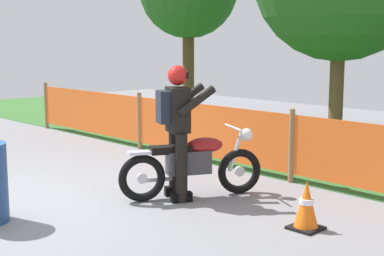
{
  "coord_description": "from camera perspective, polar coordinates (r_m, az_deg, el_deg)",
  "views": [
    {
      "loc": [
        6.42,
        -2.88,
        1.98
      ],
      "look_at": [
        1.34,
        1.91,
        0.9
      ],
      "focal_mm": 52.53,
      "sensor_mm": 36.0,
      "label": 1
    }
  ],
  "objects": [
    {
      "name": "traffic_cone",
      "position": [
        6.12,
        11.53,
        -7.72
      ],
      "size": [
        0.32,
        0.32,
        0.53
      ],
      "color": "black",
      "rests_on": "ground"
    },
    {
      "name": "motorcycle_lead",
      "position": [
        7.15,
        0.09,
        -3.68
      ],
      "size": [
        0.97,
        1.74,
        0.9
      ],
      "rotation": [
        0.0,
        0.0,
        1.11
      ],
      "color": "black",
      "rests_on": "ground"
    },
    {
      "name": "rider_lead",
      "position": [
        7.0,
        -1.52,
        0.35
      ],
      "size": [
        0.7,
        0.78,
        1.69
      ],
      "rotation": [
        0.0,
        0.0,
        1.11
      ],
      "color": "black",
      "rests_on": "ground"
    },
    {
      "name": "ground",
      "position": [
        7.31,
        -18.56,
        -7.47
      ],
      "size": [
        24.0,
        24.0,
        0.02
      ],
      "primitive_type": "cube",
      "color": "gray"
    },
    {
      "name": "grass_verge",
      "position": [
        11.27,
        11.18,
        -1.47
      ],
      "size": [
        24.0,
        5.42,
        0.01
      ],
      "primitive_type": "cube",
      "color": "#386B2D",
      "rests_on": "ground"
    },
    {
      "name": "barrier_fence",
      "position": [
        9.14,
        1.34,
        -0.26
      ],
      "size": [
        10.47,
        0.08,
        1.05
      ],
      "color": "olive",
      "rests_on": "ground"
    }
  ]
}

